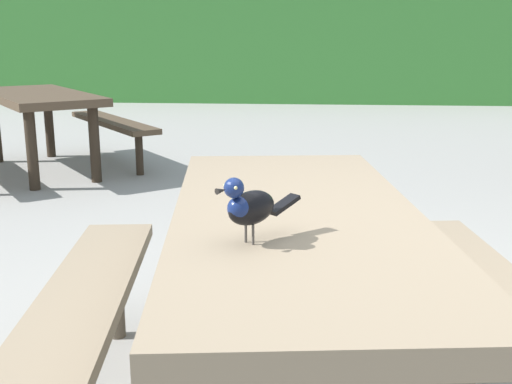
{
  "coord_description": "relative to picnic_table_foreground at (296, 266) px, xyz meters",
  "views": [
    {
      "loc": [
        -0.36,
        -1.84,
        1.28
      ],
      "look_at": [
        -0.5,
        -0.11,
        0.84
      ],
      "focal_mm": 44.63,
      "sensor_mm": 36.0,
      "label": 1
    }
  ],
  "objects": [
    {
      "name": "hedge_wall",
      "position": [
        0.39,
        10.39,
        0.56
      ],
      "size": [
        28.0,
        1.22,
        2.23
      ],
      "primitive_type": "cube",
      "color": "#387A33",
      "rests_on": "ground"
    },
    {
      "name": "picnic_table_foreground",
      "position": [
        0.0,
        0.0,
        0.0
      ],
      "size": [
        1.87,
        1.9,
        0.74
      ],
      "color": "#84725B",
      "rests_on": "ground"
    },
    {
      "name": "picnic_table_mid_right",
      "position": [
        -2.44,
        3.81,
        0.0
      ],
      "size": [
        2.37,
        2.38,
        0.74
      ],
      "color": "#473828",
      "rests_on": "ground"
    },
    {
      "name": "bird_grackle",
      "position": [
        -0.12,
        -0.34,
        0.29
      ],
      "size": [
        0.21,
        0.23,
        0.18
      ],
      "color": "black",
      "rests_on": "picnic_table_foreground"
    }
  ]
}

